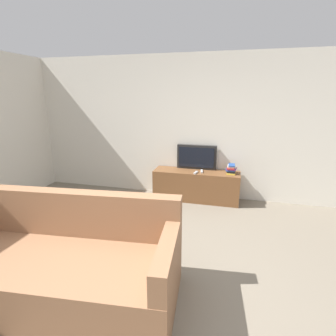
{
  "coord_description": "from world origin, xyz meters",
  "views": [
    {
      "loc": [
        0.86,
        -1.79,
        1.89
      ],
      "look_at": [
        -0.19,
        2.31,
        0.71
      ],
      "focal_mm": 28.0,
      "sensor_mm": 36.0,
      "label": 1
    }
  ],
  "objects_px": {
    "television": "(197,157)",
    "tv_stand": "(196,186)",
    "couch": "(65,266)",
    "remote_on_stand": "(202,171)",
    "book_stack": "(231,169)",
    "remote_secondary": "(196,173)"
  },
  "relations": [
    {
      "from": "couch",
      "to": "remote_on_stand",
      "type": "xyz_separation_m",
      "value": [
        0.96,
        2.69,
        0.25
      ]
    },
    {
      "from": "couch",
      "to": "tv_stand",
      "type": "bearing_deg",
      "value": 66.72
    },
    {
      "from": "television",
      "to": "tv_stand",
      "type": "bearing_deg",
      "value": -79.96
    },
    {
      "from": "book_stack",
      "to": "remote_secondary",
      "type": "relative_size",
      "value": 1.48
    },
    {
      "from": "television",
      "to": "book_stack",
      "type": "bearing_deg",
      "value": -13.97
    },
    {
      "from": "television",
      "to": "remote_on_stand",
      "type": "xyz_separation_m",
      "value": [
        0.13,
        -0.19,
        -0.21
      ]
    },
    {
      "from": "tv_stand",
      "to": "remote_secondary",
      "type": "bearing_deg",
      "value": -87.58
    },
    {
      "from": "couch",
      "to": "book_stack",
      "type": "bearing_deg",
      "value": 55.92
    },
    {
      "from": "tv_stand",
      "to": "couch",
      "type": "relative_size",
      "value": 0.69
    },
    {
      "from": "television",
      "to": "book_stack",
      "type": "distance_m",
      "value": 0.68
    },
    {
      "from": "tv_stand",
      "to": "remote_on_stand",
      "type": "xyz_separation_m",
      "value": [
        0.1,
        -0.02,
        0.29
      ]
    },
    {
      "from": "remote_on_stand",
      "to": "book_stack",
      "type": "bearing_deg",
      "value": 3.26
    },
    {
      "from": "couch",
      "to": "remote_secondary",
      "type": "height_order",
      "value": "couch"
    },
    {
      "from": "book_stack",
      "to": "remote_on_stand",
      "type": "relative_size",
      "value": 1.24
    },
    {
      "from": "tv_stand",
      "to": "remote_secondary",
      "type": "xyz_separation_m",
      "value": [
        0.01,
        -0.12,
        0.29
      ]
    },
    {
      "from": "television",
      "to": "couch",
      "type": "height_order",
      "value": "television"
    },
    {
      "from": "remote_on_stand",
      "to": "television",
      "type": "bearing_deg",
      "value": 123.87
    },
    {
      "from": "remote_on_stand",
      "to": "remote_secondary",
      "type": "bearing_deg",
      "value": -131.1
    },
    {
      "from": "television",
      "to": "couch",
      "type": "bearing_deg",
      "value": -106.11
    },
    {
      "from": "book_stack",
      "to": "remote_secondary",
      "type": "height_order",
      "value": "book_stack"
    },
    {
      "from": "remote_on_stand",
      "to": "remote_secondary",
      "type": "distance_m",
      "value": 0.14
    },
    {
      "from": "remote_on_stand",
      "to": "remote_secondary",
      "type": "height_order",
      "value": "same"
    }
  ]
}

